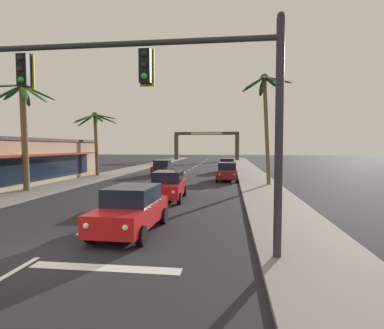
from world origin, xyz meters
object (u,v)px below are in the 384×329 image
Objects in this scene: sedan_third_in_queue at (168,185)px; palm_left_second at (23,117)px; palm_left_third at (95,128)px; sedan_oncoming_far at (163,167)px; sedan_lead_at_stop_bar at (132,209)px; sedan_parked_mid_kerb at (227,165)px; traffic_signal_mast at (147,86)px; town_gateway_arch at (206,142)px; palm_right_second at (266,103)px; sedan_parked_nearest_kerb at (227,171)px.

sedan_third_in_queue is 11.19m from palm_left_second.
sedan_oncoming_far is at bearing 20.90° from palm_left_third.
sedan_lead_at_stop_bar is 1.00× the size of sedan_parked_mid_kerb.
traffic_signal_mast is 0.74× the size of town_gateway_arch.
sedan_third_in_queue is at bearing 90.52° from sedan_lead_at_stop_bar.
sedan_lead_at_stop_bar is 1.00× the size of sedan_third_in_queue.
sedan_parked_mid_kerb is at bearing 103.08° from palm_right_second.
palm_left_second is at bearing -115.43° from sedan_oncoming_far.
sedan_lead_at_stop_bar is at bearing -39.46° from palm_left_second.
sedan_lead_at_stop_bar and sedan_third_in_queue have the same top height.
palm_right_second is (16.65, 5.64, 1.49)m from palm_left_second.
sedan_parked_nearest_kerb is 0.66× the size of palm_left_third.
palm_left_third is at bearing 161.49° from palm_right_second.
sedan_third_in_queue is 20.66m from sedan_parked_mid_kerb.
sedan_oncoming_far is at bearing -143.61° from sedan_parked_mid_kerb.
palm_left_second reaches higher than sedan_third_in_queue.
sedan_lead_at_stop_bar is at bearing -100.72° from sedan_parked_nearest_kerb.
sedan_parked_mid_kerb is 0.30× the size of town_gateway_arch.
palm_left_third is (-6.55, -2.50, 4.26)m from sedan_oncoming_far.
palm_left_second reaches higher than sedan_parked_mid_kerb.
sedan_parked_mid_kerb is (2.00, 29.76, -3.97)m from traffic_signal_mast.
sedan_parked_mid_kerb is (3.33, 20.39, 0.00)m from sedan_third_in_queue.
town_gateway_arch reaches higher than sedan_parked_nearest_kerb.
sedan_parked_mid_kerb is 14.79m from palm_right_second.
town_gateway_arch reaches higher than sedan_oncoming_far.
palm_left_second is (-11.56, 10.85, 0.29)m from traffic_signal_mast.
palm_left_third is (-13.65, 2.10, 4.26)m from sedan_parked_nearest_kerb.
sedan_parked_nearest_kerb and sedan_parked_mid_kerb have the same top height.
palm_left_third is 17.65m from palm_right_second.
sedan_oncoming_far is at bearing 64.57° from palm_left_second.
palm_left_third is (-10.32, 19.70, 4.26)m from sedan_lead_at_stop_bar.
traffic_signal_mast is at bearing -62.30° from palm_left_third.
sedan_parked_mid_kerb is 0.67× the size of palm_left_third.
sedan_third_in_queue is at bearing -76.30° from sedan_oncoming_far.
palm_left_third is at bearing -159.10° from sedan_oncoming_far.
town_gateway_arch is at bearing 98.88° from sedan_parked_mid_kerb.
sedan_parked_mid_kerb is at bearing 80.72° from sedan_third_in_queue.
traffic_signal_mast is 62.30m from town_gateway_arch.
sedan_oncoming_far is (-5.04, 24.57, -3.97)m from traffic_signal_mast.
sedan_parked_mid_kerb is 0.60× the size of palm_left_second.
traffic_signal_mast is at bearing -78.42° from sedan_oncoming_far.
traffic_signal_mast is 17.34m from palm_right_second.
traffic_signal_mast is at bearing -61.89° from sedan_lead_at_stop_bar.
town_gateway_arch is at bearing 87.01° from sedan_oncoming_far.
sedan_third_in_queue and sedan_oncoming_far have the same top height.
traffic_signal_mast is 25.40m from sedan_oncoming_far.
town_gateway_arch reaches higher than sedan_parked_mid_kerb.
palm_left_third is 0.76× the size of palm_right_second.
palm_left_third is (-11.59, 22.07, 0.29)m from traffic_signal_mast.
traffic_signal_mast reaches higher than sedan_parked_nearest_kerb.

